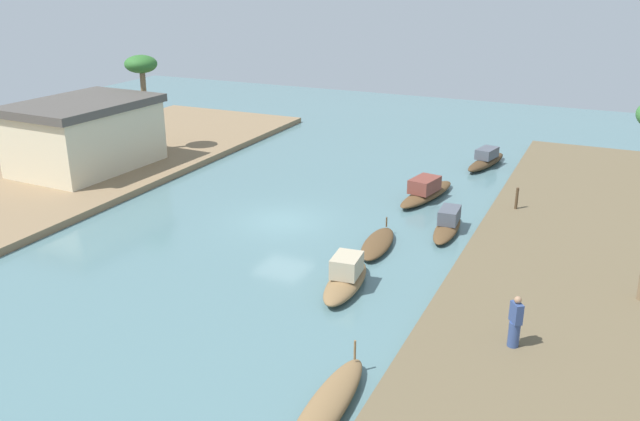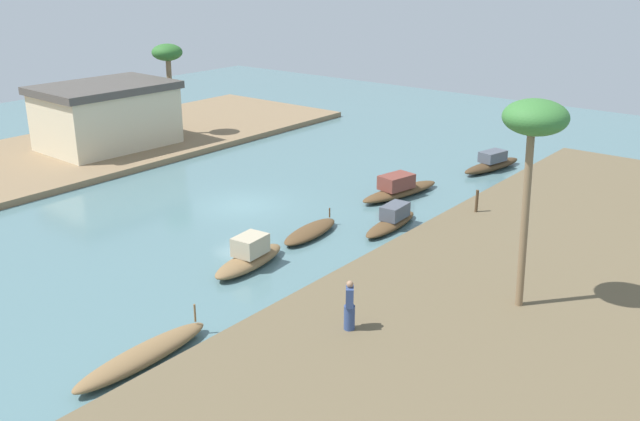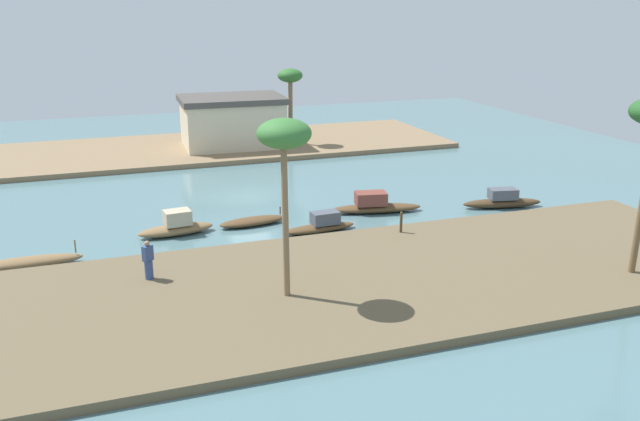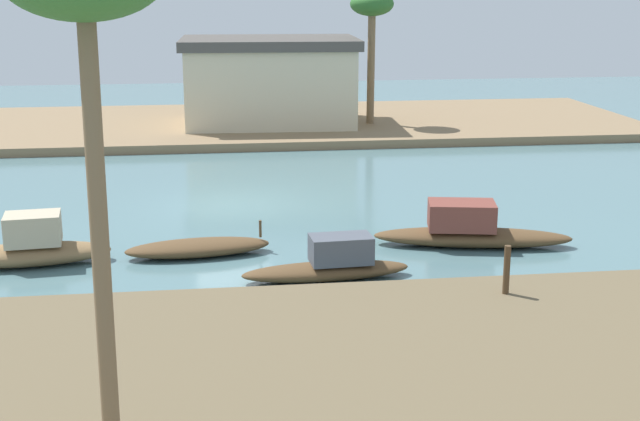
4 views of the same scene
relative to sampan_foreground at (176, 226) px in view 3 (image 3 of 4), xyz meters
name	(u,v)px [view 3 (image 3 of 4)]	position (x,y,z in m)	size (l,w,h in m)	color
river_water	(249,198)	(5.23, 5.46, -0.45)	(69.77, 69.77, 0.00)	slate
riverbank_left	(335,286)	(5.23, -9.52, -0.27)	(39.81, 12.28, 0.37)	brown
riverbank_right	(204,148)	(5.23, 20.45, -0.27)	(39.81, 12.28, 0.37)	#846B4C
sampan_foreground	(176,226)	(0.00, 0.00, 0.00)	(4.05, 1.63, 1.31)	brown
sampan_near_left_bank	(502,201)	(18.78, -1.48, -0.04)	(4.84, 1.96, 1.14)	#47331E
sampan_with_red_awning	(321,225)	(7.26, -2.05, -0.08)	(4.09, 1.24, 1.06)	brown
sampan_open_hull	(25,263)	(-7.21, -2.43, -0.19)	(5.05, 1.18, 1.10)	brown
sampan_with_tall_canopy	(374,205)	(11.31, 0.16, -0.02)	(5.41, 2.18, 1.20)	brown
sampan_midstream	(252,221)	(4.12, 0.23, -0.24)	(3.83, 1.54, 0.84)	brown
person_on_near_bank	(148,262)	(-2.10, -6.49, 0.69)	(0.51, 0.50, 1.71)	#33477A
mooring_post	(401,222)	(10.70, -4.53, 0.45)	(0.14, 0.14, 1.07)	#4C3823
palm_tree_left_near	(284,140)	(2.93, -9.99, 6.24)	(2.10, 2.10, 7.16)	#7F6647
palm_tree_right_tall	(290,80)	(12.14, 18.90, 5.05)	(2.01, 2.01, 6.05)	#7F6647
riverside_building	(232,121)	(7.46, 19.54, 1.92)	(8.34, 6.09, 3.97)	beige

